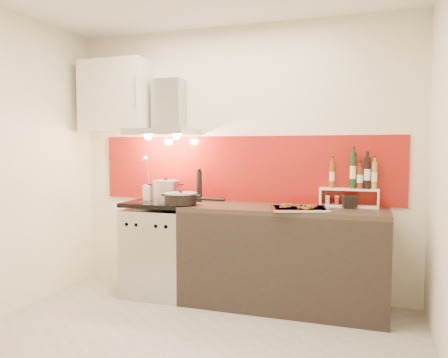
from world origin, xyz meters
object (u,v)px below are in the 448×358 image
(counter, at_px, (282,257))
(saute_pan, at_px, (181,198))
(pepper_mill, at_px, (199,185))
(baking_tray, at_px, (299,208))
(range_stove, at_px, (161,249))
(stock_pot, at_px, (166,190))

(counter, height_order, saute_pan, saute_pan)
(pepper_mill, bearing_deg, counter, -9.44)
(counter, bearing_deg, baking_tray, -38.07)
(range_stove, height_order, counter, range_stove)
(counter, relative_size, pepper_mill, 5.39)
(saute_pan, xyz_separation_m, baking_tray, (1.08, 0.02, -0.05))
(pepper_mill, bearing_deg, stock_pot, -173.30)
(saute_pan, relative_size, pepper_mill, 1.75)
(stock_pot, bearing_deg, range_stove, -95.07)
(baking_tray, bearing_deg, pepper_mill, 165.10)
(range_stove, xyz_separation_m, saute_pan, (0.29, -0.14, 0.52))
(pepper_mill, distance_m, baking_tray, 1.06)
(saute_pan, height_order, pepper_mill, pepper_mill)
(range_stove, distance_m, counter, 1.20)
(stock_pot, xyz_separation_m, pepper_mill, (0.34, 0.04, 0.05))
(counter, distance_m, stock_pot, 1.32)
(saute_pan, relative_size, baking_tray, 1.04)
(range_stove, distance_m, saute_pan, 0.61)
(counter, bearing_deg, pepper_mill, 170.56)
(range_stove, relative_size, baking_tray, 1.62)
(saute_pan, bearing_deg, counter, 9.32)
(counter, relative_size, stock_pot, 6.70)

